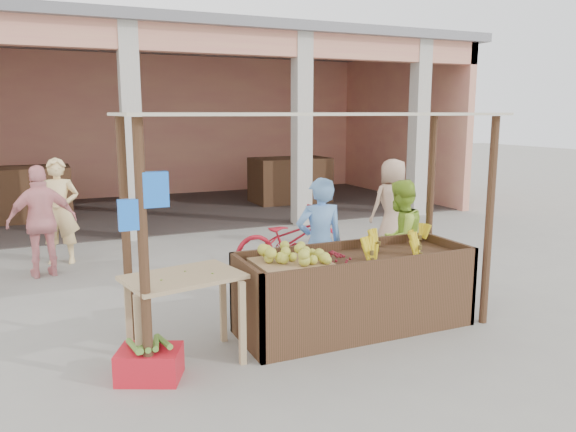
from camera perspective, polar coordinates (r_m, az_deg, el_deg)
name	(u,v)px	position (r m, az deg, el deg)	size (l,w,h in m)	color
ground	(314,335)	(6.25, 2.67, -11.97)	(60.00, 60.00, 0.00)	gray
market_building	(154,100)	(14.34, -13.46, 11.43)	(14.40, 6.40, 4.20)	#E9A27A
fruit_stall	(355,294)	(6.34, 6.79, -7.86)	(2.60, 0.95, 0.80)	#4E2E1F
stall_awning	(312,153)	(5.84, 2.44, 6.45)	(4.09, 1.35, 2.39)	#4E2E1F
banana_heap	(394,245)	(6.53, 10.73, -2.88)	(1.08, 0.59, 0.20)	yellow
melon_tray	(291,258)	(5.85, 0.32, -4.31)	(0.75, 0.65, 0.20)	#9B7750
berry_heap	(333,257)	(6.02, 4.56, -4.13)	(0.46, 0.37, 0.14)	maroon
side_table	(184,289)	(5.49, -10.56, -7.35)	(1.19, 0.92, 0.86)	tan
papaya_pile	(183,266)	(5.43, -10.65, -5.03)	(0.63, 0.36, 0.18)	#54912F
red_crate	(150,364)	(5.39, -13.87, -14.39)	(0.55, 0.40, 0.29)	red
plantain_bundle	(149,344)	(5.32, -13.97, -12.55)	(0.44, 0.31, 0.09)	#5C8931
produce_sacks	(326,211)	(11.99, 3.90, 0.52)	(0.84, 0.52, 0.64)	maroon
vendor_blue	(320,240)	(6.81, 3.24, -2.42)	(0.65, 0.48, 1.74)	#689FE9
vendor_green	(400,236)	(7.43, 11.27, -1.98)	(0.78, 0.45, 1.62)	#A8D63A
motorcycle	(290,238)	(8.55, 0.23, -2.29)	(1.91, 0.66, 1.00)	maroon
shopper_b	(42,218)	(8.91, -23.72, -0.16)	(1.03, 0.55, 1.76)	pink
shopper_c	(393,200)	(9.92, 10.57, 1.61)	(0.86, 0.56, 1.78)	tan
shopper_e	(59,209)	(9.61, -22.22, 0.66)	(0.65, 0.50, 1.76)	#F9D48A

